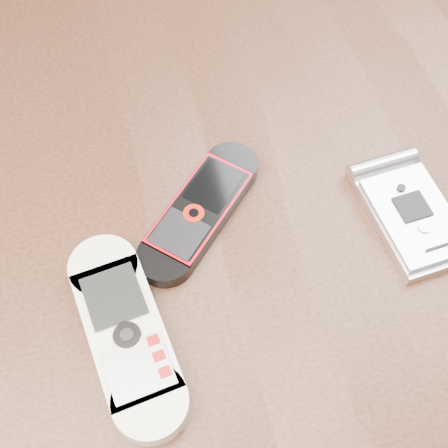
% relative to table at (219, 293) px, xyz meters
% --- Properties ---
extents(table, '(1.20, 0.80, 0.75)m').
position_rel_table_xyz_m(table, '(0.00, 0.00, 0.00)').
color(table, black).
rests_on(table, ground).
extents(nokia_white, '(0.07, 0.16, 0.02)m').
position_rel_table_xyz_m(nokia_white, '(-0.08, -0.07, 0.11)').
color(nokia_white, white).
rests_on(nokia_white, table).
extents(nokia_black_red, '(0.13, 0.13, 0.01)m').
position_rel_table_xyz_m(nokia_black_red, '(-0.01, 0.02, 0.11)').
color(nokia_black_red, black).
rests_on(nokia_black_red, table).
extents(motorola_razr, '(0.07, 0.11, 0.02)m').
position_rel_table_xyz_m(motorola_razr, '(0.14, -0.02, 0.11)').
color(motorola_razr, silver).
rests_on(motorola_razr, table).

